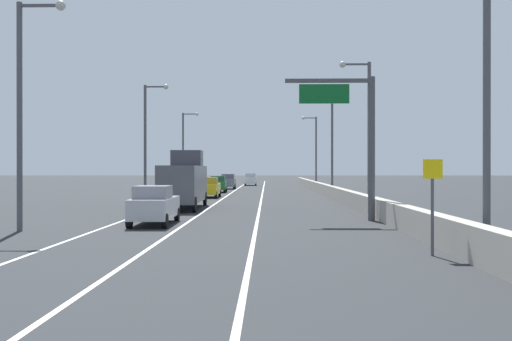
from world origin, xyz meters
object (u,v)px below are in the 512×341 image
Objects in this scene: lamp_post_left_far at (185,145)px; car_silver_0 at (154,205)px; lamp_post_left_near at (25,99)px; lamp_post_right_near at (479,74)px; car_gray_2 at (228,181)px; lamp_post_right_fourth at (314,147)px; lamp_post_left_mid at (148,134)px; overhead_sign_gantry at (357,130)px; lamp_post_right_third at (330,139)px; car_white_4 at (250,179)px; car_green_1 at (218,184)px; box_truck at (184,182)px; car_yellow_3 at (209,187)px; speed_advisory_sign at (433,199)px; lamp_post_right_second at (365,124)px.

lamp_post_left_far reaches higher than car_silver_0.
lamp_post_left_near is 47.55m from lamp_post_left_far.
lamp_post_right_near is 2.38× the size of car_gray_2.
lamp_post_left_mid is at bearing -119.55° from lamp_post_right_fourth.
lamp_post_right_fourth reaches higher than overhead_sign_gantry.
lamp_post_right_near and lamp_post_right_third have the same top height.
car_silver_0 is at bearing -83.44° from lamp_post_left_far.
car_green_1 is at bearing -96.09° from car_white_4.
lamp_post_right_fourth is 18.13m from lamp_post_left_far.
box_truck is at bearing -81.68° from lamp_post_left_far.
lamp_post_right_near reaches higher than car_yellow_3.
overhead_sign_gantry reaches higher than box_truck.
car_silver_0 is (-11.93, -30.68, -4.80)m from lamp_post_right_third.
lamp_post_left_near reaches higher than car_white_4.
lamp_post_left_far is (-15.73, 54.06, 3.98)m from speed_advisory_sign.
lamp_post_right_fourth is at bearing 87.80° from overhead_sign_gantry.
lamp_post_right_near is 1.00× the size of lamp_post_right_second.
box_truck is at bearing -93.18° from car_white_4.
lamp_post_left_near is at bearing -149.52° from car_silver_0.
overhead_sign_gantry is 45.10m from lamp_post_left_far.
lamp_post_left_mid is at bearing -99.91° from car_white_4.
lamp_post_left_far is at bearing 105.05° from car_yellow_3.
lamp_post_right_second is 2.38× the size of car_gray_2.
lamp_post_right_second and lamp_post_right_fourth have the same top height.
car_yellow_3 is at bearing -90.60° from car_gray_2.
lamp_post_left_near is 1.00× the size of lamp_post_left_far.
lamp_post_right_near reaches higher than overhead_sign_gantry.
lamp_post_right_third is 1.00× the size of lamp_post_right_fourth.
car_white_4 is 53.03m from box_truck.
lamp_post_right_second is 16.97m from car_silver_0.
lamp_post_left_far is at bearing -150.39° from car_gray_2.
lamp_post_right_second is 1.00× the size of lamp_post_right_fourth.
speed_advisory_sign is 14.23m from car_silver_0.
lamp_post_left_mid reaches higher than car_yellow_3.
speed_advisory_sign is at bearing -79.71° from car_gray_2.
lamp_post_left_mid is at bearing 102.95° from car_silver_0.
overhead_sign_gantry is 1.63× the size of car_silver_0.
car_gray_2 reaches higher than car_white_4.
lamp_post_right_third reaches higher than overhead_sign_gantry.
lamp_post_left_mid is at bearing 128.73° from overhead_sign_gantry.
car_green_1 is (-0.13, 37.01, -0.00)m from car_silver_0.
overhead_sign_gantry is 1.61× the size of car_green_1.
lamp_post_left_far is 2.11× the size of car_white_4.
lamp_post_right_near reaches higher than car_white_4.
lamp_post_right_near reaches higher than car_green_1.
car_silver_0 is (5.01, 2.95, -4.80)m from lamp_post_left_near.
lamp_post_right_near is at bearing 17.65° from speed_advisory_sign.
car_green_1 is 0.57× the size of box_truck.
lamp_post_right_second is 37.89m from lamp_post_left_far.
lamp_post_right_third is 1.00× the size of lamp_post_left_far.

